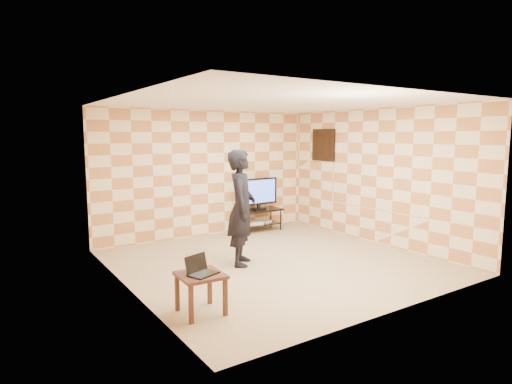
% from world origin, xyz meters
% --- Properties ---
extents(floor, '(5.00, 5.00, 0.00)m').
position_xyz_m(floor, '(0.00, 0.00, 0.00)').
color(floor, tan).
rests_on(floor, ground).
extents(wall_back, '(5.00, 0.02, 2.70)m').
position_xyz_m(wall_back, '(0.00, 2.50, 1.35)').
color(wall_back, beige).
rests_on(wall_back, ground).
extents(wall_front, '(5.00, 0.02, 2.70)m').
position_xyz_m(wall_front, '(0.00, -2.50, 1.35)').
color(wall_front, beige).
rests_on(wall_front, ground).
extents(wall_left, '(0.02, 5.00, 2.70)m').
position_xyz_m(wall_left, '(-2.50, 0.00, 1.35)').
color(wall_left, beige).
rests_on(wall_left, ground).
extents(wall_right, '(0.02, 5.00, 2.70)m').
position_xyz_m(wall_right, '(2.50, 0.00, 1.35)').
color(wall_right, beige).
rests_on(wall_right, ground).
extents(ceiling, '(5.00, 5.00, 0.02)m').
position_xyz_m(ceiling, '(0.00, 0.00, 2.70)').
color(ceiling, white).
rests_on(ceiling, wall_back).
extents(wall_art, '(0.04, 0.72, 0.72)m').
position_xyz_m(wall_art, '(2.47, 1.55, 1.95)').
color(wall_art, black).
rests_on(wall_art, wall_right).
extents(tv_stand, '(1.08, 0.49, 0.50)m').
position_xyz_m(tv_stand, '(1.12, 2.18, 0.37)').
color(tv_stand, black).
rests_on(tv_stand, floor).
extents(tv, '(0.98, 0.20, 0.71)m').
position_xyz_m(tv, '(1.12, 2.18, 0.89)').
color(tv, black).
rests_on(tv, tv_stand).
extents(dvd_player, '(0.47, 0.37, 0.07)m').
position_xyz_m(dvd_player, '(0.95, 2.17, 0.21)').
color(dvd_player, silver).
rests_on(dvd_player, tv_stand).
extents(game_console, '(0.24, 0.20, 0.05)m').
position_xyz_m(game_console, '(1.32, 2.17, 0.20)').
color(game_console, silver).
rests_on(game_console, tv_stand).
extents(side_table, '(0.55, 0.55, 0.50)m').
position_xyz_m(side_table, '(-2.01, -1.23, 0.41)').
color(side_table, '#351A0E').
rests_on(side_table, floor).
extents(laptop, '(0.41, 0.36, 0.23)m').
position_xyz_m(laptop, '(-2.02, -1.25, 0.55)').
color(laptop, black).
rests_on(laptop, side_table).
extents(person, '(0.79, 0.84, 1.93)m').
position_xyz_m(person, '(-0.54, 0.22, 0.97)').
color(person, black).
rests_on(person, floor).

